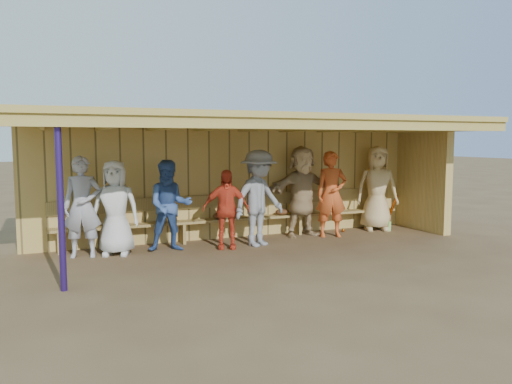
# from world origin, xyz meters

# --- Properties ---
(ground) EXTENTS (90.00, 90.00, 0.00)m
(ground) POSITION_xyz_m (0.00, 0.00, 0.00)
(ground) COLOR brown
(ground) RESTS_ON ground
(player_a) EXTENTS (0.73, 0.56, 1.79)m
(player_a) POSITION_xyz_m (-3.20, 0.60, 0.90)
(player_a) COLOR #9D9BA4
(player_a) RESTS_ON ground
(player_b) EXTENTS (0.97, 0.79, 1.71)m
(player_b) POSITION_xyz_m (-2.65, 0.55, 0.85)
(player_b) COLOR silver
(player_b) RESTS_ON ground
(player_c) EXTENTS (0.92, 0.77, 1.70)m
(player_c) POSITION_xyz_m (-1.67, 0.50, 0.85)
(player_c) COLOR #355391
(player_c) RESTS_ON ground
(player_d) EXTENTS (0.95, 0.62, 1.51)m
(player_d) POSITION_xyz_m (-0.65, 0.28, 0.75)
(player_d) COLOR red
(player_d) RESTS_ON ground
(player_e) EXTENTS (1.38, 1.08, 1.87)m
(player_e) POSITION_xyz_m (0.02, 0.27, 0.94)
(player_e) COLOR gray
(player_e) RESTS_ON ground
(player_f) EXTENTS (1.82, 0.63, 1.94)m
(player_f) POSITION_xyz_m (1.27, 0.81, 0.97)
(player_f) COLOR tan
(player_f) RESTS_ON ground
(player_g) EXTENTS (0.76, 0.60, 1.83)m
(player_g) POSITION_xyz_m (1.82, 0.52, 0.91)
(player_g) COLOR #CD5120
(player_g) RESTS_ON ground
(player_h) EXTENTS (1.11, 0.93, 1.93)m
(player_h) POSITION_xyz_m (3.20, 0.81, 0.96)
(player_h) COLOR tan
(player_h) RESTS_ON ground
(dugout_structure) EXTENTS (8.80, 3.20, 2.50)m
(dugout_structure) POSITION_xyz_m (0.39, 0.69, 1.69)
(dugout_structure) COLOR tan
(dugout_structure) RESTS_ON ground
(bench) EXTENTS (7.60, 0.34, 0.93)m
(bench) POSITION_xyz_m (0.00, 1.12, 0.53)
(bench) COLOR #A58846
(bench) RESTS_ON ground
(dugout_equipment) EXTENTS (6.92, 0.62, 0.80)m
(dugout_equipment) POSITION_xyz_m (-0.16, 0.99, 0.49)
(dugout_equipment) COLOR #D45E18
(dugout_equipment) RESTS_ON ground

